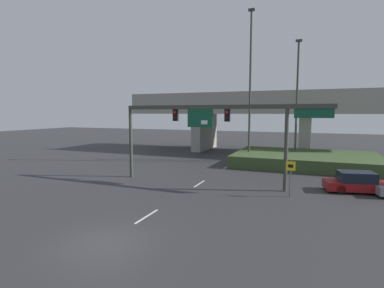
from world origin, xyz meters
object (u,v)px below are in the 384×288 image
object	(u,v)px
speed_limit_sign	(290,173)
highway_light_pole_far	(297,98)
highway_light_pole_near	(250,84)
parked_sedan_near_right	(358,183)
signal_gantry	(214,120)

from	to	relation	value
speed_limit_sign	highway_light_pole_far	world-z (taller)	highway_light_pole_far
highway_light_pole_near	highway_light_pole_far	bearing A→B (deg)	29.85
highway_light_pole_far	highway_light_pole_near	bearing A→B (deg)	-150.15
speed_limit_sign	highway_light_pole_near	size ratio (longest dim) A/B	0.15
highway_light_pole_near	parked_sedan_near_right	world-z (taller)	highway_light_pole_near
speed_limit_sign	parked_sedan_near_right	distance (m)	5.50
signal_gantry	highway_light_pole_near	world-z (taller)	highway_light_pole_near
highway_light_pole_near	highway_light_pole_far	world-z (taller)	highway_light_pole_near
signal_gantry	parked_sedan_near_right	size ratio (longest dim) A/B	3.39
highway_light_pole_near	highway_light_pole_far	xyz separation A→B (m)	(4.82, 2.76, -1.54)
parked_sedan_near_right	signal_gantry	bearing A→B (deg)	178.07
speed_limit_sign	highway_light_pole_far	distance (m)	16.75
signal_gantry	highway_light_pole_far	bearing A→B (deg)	69.74
speed_limit_sign	signal_gantry	bearing A→B (deg)	165.95
speed_limit_sign	highway_light_pole_far	bearing A→B (deg)	92.10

